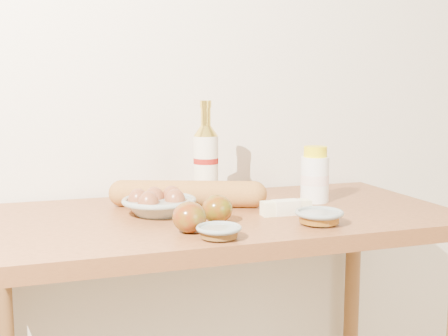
{
  "coord_description": "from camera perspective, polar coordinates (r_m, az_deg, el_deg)",
  "views": [
    {
      "loc": [
        -0.43,
        -0.16,
        1.22
      ],
      "look_at": [
        0.0,
        1.15,
        1.02
      ],
      "focal_mm": 45.0,
      "sensor_mm": 36.0,
      "label": 1
    }
  ],
  "objects": [
    {
      "name": "bourbon_bottle",
      "position": [
        1.56,
        -1.85,
        0.67
      ],
      "size": [
        0.08,
        0.08,
        0.28
      ],
      "rotation": [
        0.0,
        0.0,
        -0.22
      ],
      "color": "#ECE3C8",
      "rests_on": "table"
    },
    {
      "name": "table",
      "position": [
        1.48,
        -0.37,
        -9.21
      ],
      "size": [
        1.2,
        0.6,
        0.9
      ],
      "color": "#985B31",
      "rests_on": "ground"
    },
    {
      "name": "egg_bowl",
      "position": [
        1.43,
        -6.64,
        -3.65
      ],
      "size": [
        0.22,
        0.22,
        0.07
      ],
      "rotation": [
        0.0,
        0.0,
        0.16
      ],
      "color": "gray",
      "rests_on": "table"
    },
    {
      "name": "cream_bottle",
      "position": [
        1.59,
        9.21,
        -0.83
      ],
      "size": [
        0.09,
        0.09,
        0.16
      ],
      "rotation": [
        0.0,
        0.0,
        -0.15
      ],
      "color": "white",
      "rests_on": "table"
    },
    {
      "name": "apple_redgreen_front",
      "position": [
        1.25,
        -3.53,
        -5.01
      ],
      "size": [
        0.09,
        0.09,
        0.07
      ],
      "rotation": [
        0.0,
        0.0,
        0.27
      ],
      "color": "maroon",
      "rests_on": "table"
    },
    {
      "name": "baguette",
      "position": [
        1.51,
        -3.73,
        -2.62
      ],
      "size": [
        0.43,
        0.22,
        0.07
      ],
      "rotation": [
        0.0,
        0.0,
        -0.36
      ],
      "color": "#C0813A",
      "rests_on": "table"
    },
    {
      "name": "back_wall",
      "position": [
        1.73,
        -3.8,
        10.84
      ],
      "size": [
        3.5,
        0.02,
        2.6
      ],
      "primitive_type": "cube",
      "color": "silver",
      "rests_on": "ground"
    },
    {
      "name": "apple_redgreen_right",
      "position": [
        1.33,
        -0.7,
        -4.18
      ],
      "size": [
        0.08,
        0.08,
        0.07
      ],
      "rotation": [
        0.0,
        0.0,
        0.13
      ],
      "color": "maroon",
      "rests_on": "table"
    },
    {
      "name": "sugar_bowl",
      "position": [
        1.2,
        -0.52,
        -6.5
      ],
      "size": [
        0.11,
        0.11,
        0.03
      ],
      "rotation": [
        0.0,
        0.0,
        0.09
      ],
      "color": "gray",
      "rests_on": "table"
    },
    {
      "name": "syrup_bowl",
      "position": [
        1.34,
        9.64,
        -4.92
      ],
      "size": [
        0.12,
        0.12,
        0.03
      ],
      "rotation": [
        0.0,
        0.0,
        0.0
      ],
      "color": "gray",
      "rests_on": "table"
    },
    {
      "name": "butter_stick",
      "position": [
        1.43,
        6.31,
        -4.02
      ],
      "size": [
        0.13,
        0.04,
        0.04
      ],
      "rotation": [
        0.0,
        0.0,
        -0.03
      ],
      "color": "#F9F5C1",
      "rests_on": "table"
    }
  ]
}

